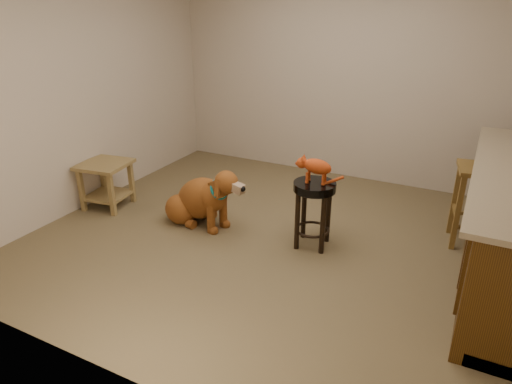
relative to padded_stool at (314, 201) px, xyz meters
The scene contains 7 objects.
floor 0.56m from the padded_stool, 167.10° to the right, with size 4.50×4.00×0.01m, color brown.
room_shell 1.27m from the padded_stool, 167.10° to the right, with size 4.54×4.04×2.62m.
padded_stool is the anchor object (origin of this frame).
wood_stool 1.50m from the padded_stool, 28.38° to the left, with size 0.47×0.47×0.76m.
side_table 2.34m from the padded_stool, behind, with size 0.56×0.56×0.51m.
golden_retriever 1.19m from the padded_stool, behind, with size 1.08×0.60×0.70m.
tabby_kitten 0.33m from the padded_stool, behind, with size 0.43×0.20×0.27m.
Camera 1 is at (1.58, -3.53, 2.16)m, focal length 32.00 mm.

